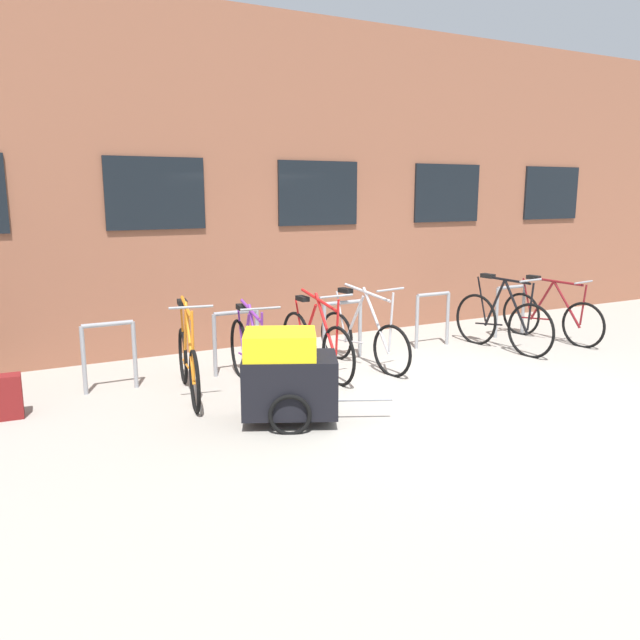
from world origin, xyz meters
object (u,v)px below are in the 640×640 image
(bicycle_red, at_px, (316,343))
(bicycle_silver, at_px, (363,338))
(bicycle_black, at_px, (502,322))
(bike_trailer, at_px, (288,376))
(bicycle_purple, at_px, (250,355))
(bicycle_orange, at_px, (188,362))
(backpack, at_px, (7,397))
(bicycle_maroon, at_px, (551,316))

(bicycle_red, distance_m, bicycle_silver, 0.68)
(bicycle_black, height_order, bike_trailer, bicycle_black)
(bicycle_purple, distance_m, bicycle_silver, 1.61)
(bicycle_black, distance_m, bicycle_purple, 3.81)
(bicycle_red, height_order, bicycle_silver, bicycle_silver)
(bicycle_orange, distance_m, bicycle_red, 1.63)
(bicycle_orange, height_order, backpack, bicycle_orange)
(bicycle_black, xyz_separation_m, bike_trailer, (-3.90, -1.21, 0.06))
(bicycle_black, relative_size, backpack, 3.88)
(bicycle_silver, bearing_deg, bicycle_maroon, -1.19)
(bicycle_black, distance_m, bicycle_red, 2.89)
(bicycle_orange, xyz_separation_m, bicycle_purple, (0.70, -0.06, 0.01))
(bicycle_purple, relative_size, bike_trailer, 1.18)
(bicycle_black, xyz_separation_m, bicycle_orange, (-4.51, 0.06, -0.03))
(bicycle_black, distance_m, bicycle_silver, 2.21)
(bicycle_orange, height_order, bicycle_silver, bicycle_orange)
(bicycle_maroon, height_order, backpack, bicycle_maroon)
(bike_trailer, bearing_deg, bicycle_maroon, 14.72)
(bicycle_red, bearing_deg, bicycle_purple, -170.47)
(bicycle_maroon, bearing_deg, backpack, 179.37)
(bicycle_orange, bearing_deg, bicycle_purple, -4.59)
(bike_trailer, bearing_deg, backpack, 150.03)
(bicycle_black, xyz_separation_m, backpack, (-6.31, 0.18, -0.19))
(bicycle_purple, distance_m, bicycle_maroon, 4.88)
(backpack, bearing_deg, bike_trailer, -25.95)
(bicycle_maroon, xyz_separation_m, bike_trailer, (-4.97, -1.31, 0.09))
(bicycle_red, xyz_separation_m, bicycle_maroon, (3.95, -0.06, -0.01))
(bicycle_purple, bearing_deg, bicycle_maroon, 1.13)
(bicycle_maroon, bearing_deg, bicycle_red, 179.14)
(backpack, bearing_deg, bicycle_orange, 0.20)
(bicycle_silver, distance_m, bike_trailer, 2.19)
(bicycle_black, xyz_separation_m, bicycle_maroon, (1.07, 0.10, -0.03))
(bike_trailer, distance_m, backpack, 2.79)
(bicycle_black, height_order, backpack, bicycle_black)
(bicycle_orange, height_order, bicycle_purple, bicycle_orange)
(bicycle_maroon, bearing_deg, bike_trailer, -165.28)
(bicycle_purple, xyz_separation_m, bike_trailer, (-0.09, -1.21, 0.08))
(bicycle_purple, relative_size, bicycle_silver, 1.00)
(bicycle_red, distance_m, backpack, 3.43)
(bicycle_red, bearing_deg, bicycle_maroon, -0.86)
(bicycle_silver, relative_size, bike_trailer, 1.18)
(bicycle_purple, xyz_separation_m, bicycle_red, (0.92, 0.16, -0.00))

